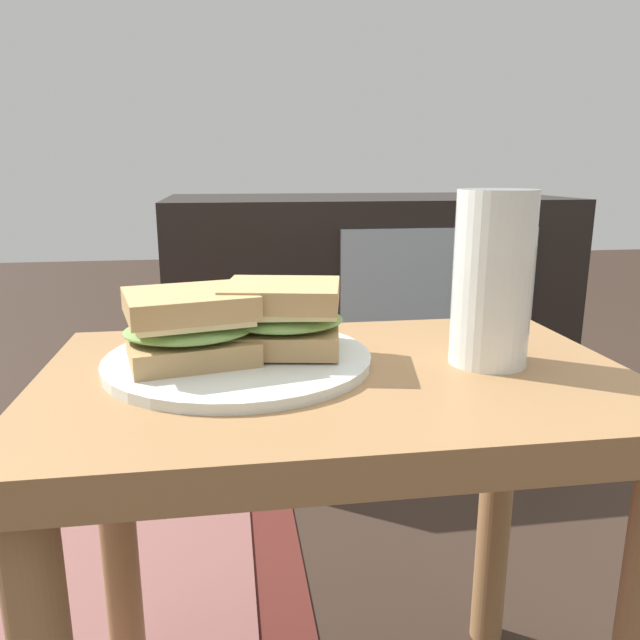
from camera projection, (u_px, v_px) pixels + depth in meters
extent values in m
cube|color=olive|center=(337.00, 387.00, 0.59)|extent=(0.56, 0.36, 0.04)
cylinder|color=olive|center=(118.00, 533.00, 0.75)|extent=(0.04, 0.04, 0.43)
cylinder|color=olive|center=(496.00, 502.00, 0.82)|extent=(0.04, 0.04, 0.43)
cube|color=black|center=(363.00, 311.00, 1.57)|extent=(0.96, 0.44, 0.58)
cube|color=#8C9EA8|center=(437.00, 327.00, 1.37)|extent=(0.44, 0.01, 0.44)
cylinder|color=silver|center=(265.00, 286.00, 1.28)|extent=(0.08, 0.01, 0.01)
cylinder|color=silver|center=(268.00, 385.00, 1.34)|extent=(0.08, 0.01, 0.01)
cube|color=#4C1E19|center=(14.00, 590.00, 0.96)|extent=(0.92, 0.90, 0.01)
cube|color=brown|center=(13.00, 588.00, 0.95)|extent=(0.75, 0.74, 0.00)
cylinder|color=silver|center=(239.00, 359.00, 0.60)|extent=(0.26, 0.26, 0.01)
cube|color=tan|center=(191.00, 348.00, 0.58)|extent=(0.13, 0.12, 0.02)
ellipsoid|color=#729E4C|center=(190.00, 329.00, 0.58)|extent=(0.14, 0.13, 0.02)
cube|color=beige|center=(190.00, 318.00, 0.57)|extent=(0.12, 0.11, 0.01)
cube|color=tan|center=(189.00, 303.00, 0.57)|extent=(0.13, 0.12, 0.02)
cube|color=tan|center=(283.00, 338.00, 0.61)|extent=(0.13, 0.11, 0.02)
ellipsoid|color=#729E4C|center=(282.00, 319.00, 0.60)|extent=(0.14, 0.12, 0.02)
cube|color=beige|center=(282.00, 308.00, 0.60)|extent=(0.11, 0.10, 0.01)
cube|color=tan|center=(282.00, 295.00, 0.60)|extent=(0.13, 0.12, 0.02)
cylinder|color=silver|center=(491.00, 278.00, 0.59)|extent=(0.08, 0.08, 0.17)
cylinder|color=#B26014|center=(490.00, 295.00, 0.59)|extent=(0.07, 0.07, 0.13)
cylinder|color=white|center=(495.00, 222.00, 0.57)|extent=(0.07, 0.07, 0.01)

